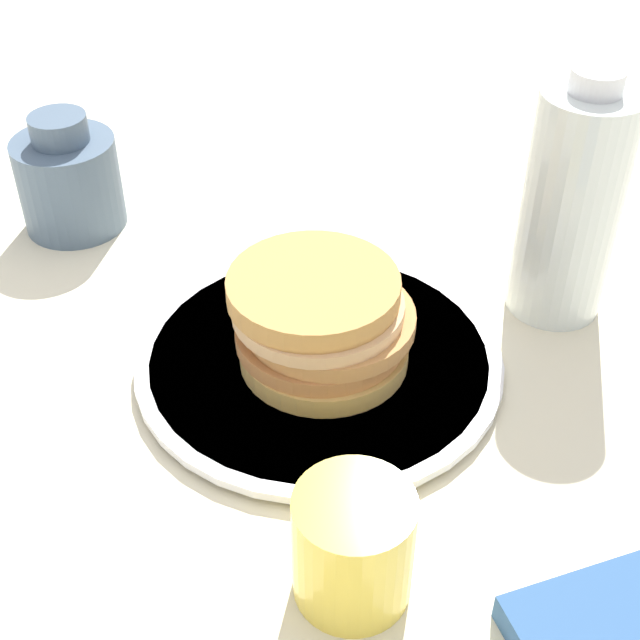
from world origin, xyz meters
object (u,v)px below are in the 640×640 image
pancake_stack (321,320)px  cream_jug (69,179)px  juice_glass (353,546)px  water_bottle_near (571,204)px  plate (320,359)px

pancake_stack → cream_jug: bearing=10.0°
juice_glass → water_bottle_near: size_ratio=0.37×
pancake_stack → cream_jug: size_ratio=1.26×
pancake_stack → water_bottle_near: bearing=-106.6°
pancake_stack → cream_jug: (0.31, 0.06, 0.00)m
cream_jug → water_bottle_near: size_ratio=0.54×
plate → cream_jug: cream_jug is taller
plate → cream_jug: bearing=10.0°
water_bottle_near → plate: bearing=73.3°
pancake_stack → water_bottle_near: size_ratio=0.68×
juice_glass → water_bottle_near: bearing=-71.2°
plate → water_bottle_near: (-0.06, -0.21, 0.09)m
water_bottle_near → juice_glass: bearing=108.8°
pancake_stack → cream_jug: cream_jug is taller
cream_jug → pancake_stack: bearing=-170.0°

